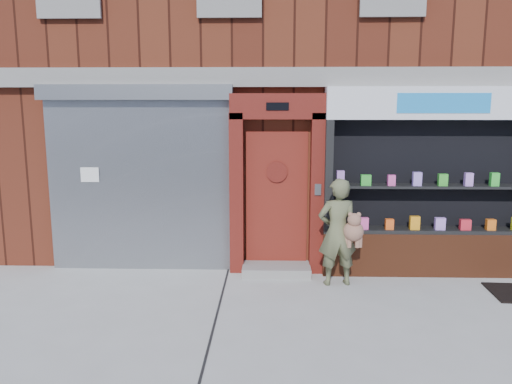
{
  "coord_description": "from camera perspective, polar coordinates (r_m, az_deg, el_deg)",
  "views": [
    {
      "loc": [
        -0.86,
        -6.09,
        2.71
      ],
      "look_at": [
        -1.06,
        1.0,
        1.48
      ],
      "focal_mm": 35.0,
      "sensor_mm": 36.0,
      "label": 1
    }
  ],
  "objects": [
    {
      "name": "ground",
      "position": [
        6.73,
        9.1,
        -14.06
      ],
      "size": [
        80.0,
        80.0,
        0.0
      ],
      "primitive_type": "plane",
      "color": "#9E9E99",
      "rests_on": "ground"
    },
    {
      "name": "building",
      "position": [
        12.19,
        5.9,
        15.87
      ],
      "size": [
        12.0,
        8.16,
        8.0
      ],
      "color": "#4E1D12",
      "rests_on": "ground"
    },
    {
      "name": "shutter_bay",
      "position": [
        8.36,
        -13.23,
        2.77
      ],
      "size": [
        3.1,
        0.3,
        3.04
      ],
      "color": "gray",
      "rests_on": "ground"
    },
    {
      "name": "red_door_bay",
      "position": [
        8.05,
        2.39,
        0.88
      ],
      "size": [
        1.52,
        0.58,
        2.9
      ],
      "color": "#58140F",
      "rests_on": "ground"
    },
    {
      "name": "pharmacy_bay",
      "position": [
        8.43,
        19.61,
        0.13
      ],
      "size": [
        3.5,
        0.41,
        3.0
      ],
      "color": "brown",
      "rests_on": "ground"
    },
    {
      "name": "woman",
      "position": [
        7.66,
        9.46,
        -4.51
      ],
      "size": [
        0.71,
        0.48,
        1.65
      ],
      "color": "#5C603F",
      "rests_on": "ground"
    }
  ]
}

